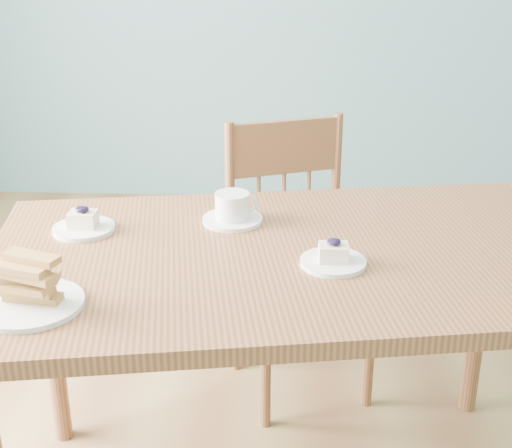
% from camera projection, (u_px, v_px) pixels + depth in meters
% --- Properties ---
extents(room, '(5.01, 5.01, 2.71)m').
position_uv_depth(room, '(459.00, 7.00, 1.47)').
color(room, olive).
rests_on(room, ground).
extents(dining_table, '(1.57, 1.05, 0.78)m').
position_uv_depth(dining_table, '(293.00, 279.00, 1.75)').
color(dining_table, brown).
rests_on(dining_table, ground).
extents(dining_chair, '(0.54, 0.52, 0.93)m').
position_uv_depth(dining_chair, '(297.00, 260.00, 2.38)').
color(dining_chair, brown).
rests_on(dining_chair, ground).
extents(cheesecake_plate_near, '(0.15, 0.15, 0.06)m').
position_uv_depth(cheesecake_plate_near, '(333.00, 258.00, 1.64)').
color(cheesecake_plate_near, white).
rests_on(cheesecake_plate_near, dining_table).
extents(cheesecake_plate_far, '(0.16, 0.16, 0.07)m').
position_uv_depth(cheesecake_plate_far, '(83.00, 225.00, 1.82)').
color(cheesecake_plate_far, white).
rests_on(cheesecake_plate_far, dining_table).
extents(coffee_cup, '(0.16, 0.16, 0.08)m').
position_uv_depth(coffee_cup, '(233.00, 210.00, 1.87)').
color(coffee_cup, white).
rests_on(coffee_cup, dining_table).
extents(biscotti_plate, '(0.22, 0.22, 0.12)m').
position_uv_depth(biscotti_plate, '(29.00, 290.00, 1.45)').
color(biscotti_plate, white).
rests_on(biscotti_plate, dining_table).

